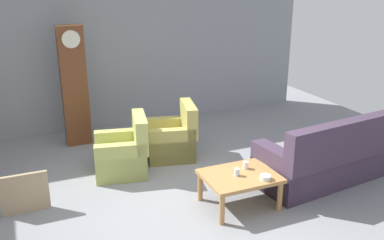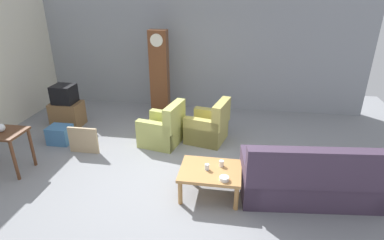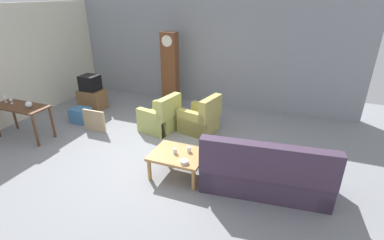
% 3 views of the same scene
% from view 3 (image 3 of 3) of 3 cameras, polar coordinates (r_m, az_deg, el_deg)
% --- Properties ---
extents(ground_plane, '(10.40, 10.40, 0.00)m').
position_cam_3_polar(ground_plane, '(5.97, -7.94, -7.63)').
color(ground_plane, gray).
extents(garage_door_wall, '(8.40, 0.16, 3.20)m').
position_cam_3_polar(garage_door_wall, '(8.52, 3.39, 13.87)').
color(garage_door_wall, gray).
rests_on(garage_door_wall, ground_plane).
extents(pegboard_wall_left, '(0.12, 6.40, 2.88)m').
position_cam_3_polar(pegboard_wall_left, '(8.46, -33.25, 8.83)').
color(pegboard_wall_left, silver).
rests_on(pegboard_wall_left, ground_plane).
extents(couch_floral, '(2.18, 1.10, 1.04)m').
position_cam_3_polar(couch_floral, '(5.02, 14.30, -10.14)').
color(couch_floral, '#423347').
rests_on(couch_floral, ground_plane).
extents(armchair_olive_near, '(0.93, 0.90, 0.92)m').
position_cam_3_polar(armchair_olive_near, '(6.99, -6.28, 0.29)').
color(armchair_olive_near, tan).
rests_on(armchair_olive_near, ground_plane).
extents(armchair_olive_far, '(0.94, 0.92, 0.92)m').
position_cam_3_polar(armchair_olive_far, '(6.89, 1.70, 0.06)').
color(armchair_olive_far, tan).
rests_on(armchair_olive_far, ground_plane).
extents(coffee_table_wood, '(0.96, 0.76, 0.45)m').
position_cam_3_polar(coffee_table_wood, '(5.25, -2.78, -7.28)').
color(coffee_table_wood, '#B27F47').
rests_on(coffee_table_wood, ground_plane).
extents(console_table_dark, '(1.30, 0.56, 0.78)m').
position_cam_3_polar(console_table_dark, '(7.54, -30.88, 1.64)').
color(console_table_dark, '#56331E').
rests_on(console_table_dark, ground_plane).
extents(grandfather_clock, '(0.44, 0.30, 2.14)m').
position_cam_3_polar(grandfather_clock, '(8.25, -4.36, 9.75)').
color(grandfather_clock, brown).
rests_on(grandfather_clock, ground_plane).
extents(tv_stand_cabinet, '(0.68, 0.52, 0.57)m').
position_cam_3_polar(tv_stand_cabinet, '(8.74, -19.17, 3.88)').
color(tv_stand_cabinet, brown).
rests_on(tv_stand_cabinet, ground_plane).
extents(tv_crt, '(0.48, 0.44, 0.42)m').
position_cam_3_polar(tv_crt, '(8.59, -19.62, 6.99)').
color(tv_crt, black).
rests_on(tv_crt, tv_stand_cabinet).
extents(framed_picture_leaning, '(0.60, 0.05, 0.54)m').
position_cam_3_polar(framed_picture_leaning, '(7.30, -18.86, -0.17)').
color(framed_picture_leaning, tan).
rests_on(framed_picture_leaning, ground_plane).
extents(storage_box_blue, '(0.45, 0.39, 0.37)m').
position_cam_3_polar(storage_box_blue, '(7.99, -21.27, 0.92)').
color(storage_box_blue, teal).
rests_on(storage_box_blue, ground_plane).
extents(glass_dome_cloche, '(0.14, 0.14, 0.14)m').
position_cam_3_polar(glass_dome_cloche, '(7.26, -29.74, 2.71)').
color(glass_dome_cloche, silver).
rests_on(glass_dome_cloche, console_table_dark).
extents(cup_white_porcelain, '(0.08, 0.08, 0.10)m').
position_cam_3_polar(cup_white_porcelain, '(5.23, -0.64, -5.87)').
color(cup_white_porcelain, white).
rests_on(cup_white_porcelain, coffee_table_wood).
extents(cup_blue_rimmed, '(0.07, 0.07, 0.10)m').
position_cam_3_polar(cup_blue_rimmed, '(5.20, -3.42, -6.16)').
color(cup_blue_rimmed, silver).
rests_on(cup_blue_rimmed, coffee_table_wood).
extents(bowl_white_stacked, '(0.14, 0.14, 0.06)m').
position_cam_3_polar(bowl_white_stacked, '(4.92, -1.57, -8.30)').
color(bowl_white_stacked, white).
rests_on(bowl_white_stacked, coffee_table_wood).
extents(wine_glass_tall, '(0.07, 0.07, 0.21)m').
position_cam_3_polar(wine_glass_tall, '(7.85, -33.23, 3.89)').
color(wine_glass_tall, silver).
rests_on(wine_glass_tall, console_table_dark).
extents(wine_glass_mid, '(0.08, 0.08, 0.16)m').
position_cam_3_polar(wine_glass_mid, '(7.70, -32.35, 3.49)').
color(wine_glass_mid, silver).
rests_on(wine_glass_mid, console_table_dark).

